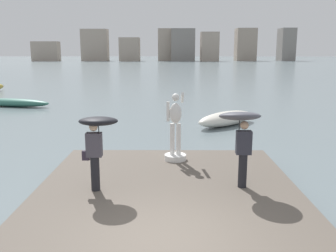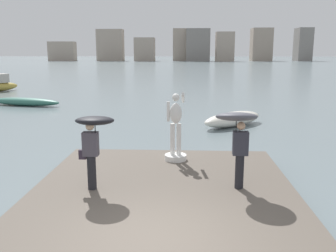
{
  "view_description": "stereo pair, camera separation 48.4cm",
  "coord_description": "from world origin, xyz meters",
  "px_view_note": "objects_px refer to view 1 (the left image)",
  "views": [
    {
      "loc": [
        0.06,
        -6.37,
        3.86
      ],
      "look_at": [
        0.0,
        4.89,
        1.55
      ],
      "focal_mm": 39.59,
      "sensor_mm": 36.0,
      "label": 1
    },
    {
      "loc": [
        0.55,
        -6.35,
        3.86
      ],
      "look_at": [
        0.0,
        4.89,
        1.55
      ],
      "focal_mm": 39.59,
      "sensor_mm": 36.0,
      "label": 2
    }
  ],
  "objects_px": {
    "statue_white_figure": "(175,134)",
    "onlooker_left": "(97,133)",
    "boat_near": "(226,119)",
    "onlooker_right": "(241,127)",
    "boat_leftward": "(13,103)"
  },
  "relations": [
    {
      "from": "onlooker_left",
      "to": "onlooker_right",
      "type": "distance_m",
      "value": 3.58
    },
    {
      "from": "statue_white_figure",
      "to": "onlooker_left",
      "type": "bearing_deg",
      "value": -126.81
    },
    {
      "from": "onlooker_left",
      "to": "boat_leftward",
      "type": "bearing_deg",
      "value": 118.74
    },
    {
      "from": "onlooker_left",
      "to": "boat_leftward",
      "type": "relative_size",
      "value": 0.35
    },
    {
      "from": "statue_white_figure",
      "to": "boat_near",
      "type": "distance_m",
      "value": 8.08
    },
    {
      "from": "statue_white_figure",
      "to": "boat_leftward",
      "type": "height_order",
      "value": "statue_white_figure"
    },
    {
      "from": "statue_white_figure",
      "to": "onlooker_right",
      "type": "xyz_separation_m",
      "value": [
        1.61,
        -2.39,
        0.72
      ]
    },
    {
      "from": "boat_near",
      "to": "boat_leftward",
      "type": "height_order",
      "value": "boat_near"
    },
    {
      "from": "statue_white_figure",
      "to": "boat_leftward",
      "type": "xyz_separation_m",
      "value": [
        -11.12,
        14.07,
        -0.96
      ]
    },
    {
      "from": "onlooker_right",
      "to": "onlooker_left",
      "type": "bearing_deg",
      "value": -176.12
    },
    {
      "from": "boat_leftward",
      "to": "onlooker_left",
      "type": "bearing_deg",
      "value": -61.26
    },
    {
      "from": "statue_white_figure",
      "to": "boat_leftward",
      "type": "relative_size",
      "value": 0.39
    },
    {
      "from": "onlooker_left",
      "to": "onlooker_right",
      "type": "relative_size",
      "value": 0.94
    },
    {
      "from": "boat_near",
      "to": "boat_leftward",
      "type": "distance_m",
      "value": 15.35
    },
    {
      "from": "boat_near",
      "to": "statue_white_figure",
      "type": "bearing_deg",
      "value": -110.11
    }
  ]
}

